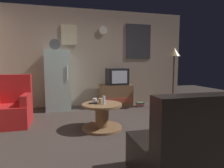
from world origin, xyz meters
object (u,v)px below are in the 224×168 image
at_px(tv_stand, 116,96).
at_px(mug_ceramic_tan, 101,101).
at_px(crt_tv, 117,76).
at_px(coffee_table, 102,116).
at_px(fridge, 58,80).
at_px(armchair, 11,108).
at_px(remote_control, 93,103).
at_px(mug_ceramic_white, 95,101).
at_px(standing_lamp, 174,57).
at_px(wine_glass, 104,100).
at_px(book_stack, 140,104).
at_px(couch, 219,148).

height_order(tv_stand, mug_ceramic_tan, tv_stand).
xyz_separation_m(crt_tv, coffee_table, (-0.76, -1.68, -0.60)).
bearing_deg(coffee_table, fridge, 114.69).
distance_m(fridge, armchair, 1.43).
distance_m(mug_ceramic_tan, remote_control, 0.15).
xyz_separation_m(fridge, mug_ceramic_white, (0.67, -1.63, -0.25)).
relative_size(coffee_table, mug_ceramic_white, 8.00).
relative_size(standing_lamp, wine_glass, 10.60).
bearing_deg(remote_control, tv_stand, 62.80).
bearing_deg(tv_stand, coffee_table, -113.26).
xyz_separation_m(coffee_table, book_stack, (1.38, 1.52, -0.17)).
bearing_deg(crt_tv, coffee_table, -114.28).
xyz_separation_m(coffee_table, armchair, (-1.63, 0.64, 0.11)).
height_order(tv_stand, wine_glass, wine_glass).
xyz_separation_m(tv_stand, book_stack, (0.66, -0.16, -0.24)).
distance_m(mug_ceramic_white, mug_ceramic_tan, 0.11).
bearing_deg(crt_tv, book_stack, -14.29).
xyz_separation_m(fridge, coffee_table, (0.79, -1.71, -0.52)).
distance_m(coffee_table, mug_ceramic_white, 0.31).
relative_size(crt_tv, mug_ceramic_tan, 6.00).
xyz_separation_m(tv_stand, mug_ceramic_white, (-0.84, -1.60, 0.20)).
height_order(fridge, mug_ceramic_white, fridge).
distance_m(standing_lamp, mug_ceramic_white, 2.73).
relative_size(crt_tv, wine_glass, 3.60).
xyz_separation_m(wine_glass, armchair, (-1.65, 0.70, -0.20)).
bearing_deg(standing_lamp, mug_ceramic_tan, -151.91).
relative_size(wine_glass, remote_control, 1.00).
distance_m(fridge, mug_ceramic_white, 1.78).
distance_m(coffee_table, book_stack, 2.06).
bearing_deg(remote_control, standing_lamp, 27.83).
height_order(crt_tv, coffee_table, crt_tv).
distance_m(crt_tv, standing_lamp, 1.61).
bearing_deg(wine_glass, standing_lamp, 30.57).
bearing_deg(fridge, remote_control, -69.51).
relative_size(standing_lamp, armchair, 1.66).
distance_m(mug_ceramic_tan, couch, 2.02).
xyz_separation_m(fridge, remote_control, (0.63, -1.69, -0.28)).
distance_m(fridge, couch, 3.86).
bearing_deg(tv_stand, book_stack, -13.63).
bearing_deg(remote_control, mug_ceramic_tan, 10.42).
bearing_deg(wine_glass, fridge, 114.57).
xyz_separation_m(standing_lamp, mug_ceramic_white, (-2.33, -1.16, -0.85)).
height_order(tv_stand, armchair, armchair).
bearing_deg(mug_ceramic_white, tv_stand, 62.40).
xyz_separation_m(fridge, tv_stand, (1.51, -0.03, -0.45)).
xyz_separation_m(mug_ceramic_tan, remote_control, (-0.14, -0.02, -0.03)).
xyz_separation_m(fridge, armchair, (-0.85, -1.07, -0.42)).
bearing_deg(book_stack, fridge, 175.02).
xyz_separation_m(wine_glass, mug_ceramic_white, (-0.14, 0.14, -0.03)).
height_order(wine_glass, armchair, armchair).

